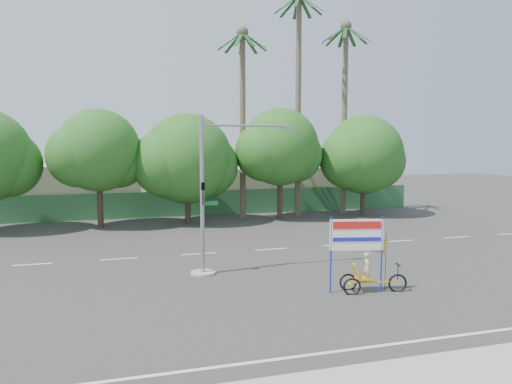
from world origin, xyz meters
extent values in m
plane|color=#33302D|center=(0.00, 0.00, 0.00)|extent=(120.00, 120.00, 0.00)
cube|color=#336B3D|center=(0.00, 21.50, 1.00)|extent=(38.00, 0.08, 2.00)
cube|color=#C1B99A|center=(-10.00, 26.00, 2.00)|extent=(12.00, 8.00, 4.00)
cube|color=#C1B99A|center=(8.00, 26.00, 1.80)|extent=(14.00, 8.00, 3.60)
sphere|color=#1D581A|center=(-12.65, 18.30, 4.40)|extent=(4.32, 4.32, 4.32)
cylinder|color=#473828|center=(-7.00, 18.00, 1.87)|extent=(0.40, 0.40, 3.74)
sphere|color=#1D581A|center=(-7.00, 18.00, 5.27)|extent=(5.60, 5.60, 5.60)
sphere|color=#1D581A|center=(-5.74, 18.30, 4.68)|extent=(4.03, 4.03, 4.03)
sphere|color=#1D581A|center=(-8.26, 17.75, 4.93)|extent=(4.26, 4.26, 4.26)
cylinder|color=#473828|center=(-1.00, 18.00, 1.65)|extent=(0.40, 0.40, 3.30)
sphere|color=#1D581A|center=(-1.00, 18.00, 4.65)|extent=(6.40, 6.40, 6.40)
sphere|color=#1D581A|center=(0.44, 18.30, 4.12)|extent=(4.61, 4.61, 4.61)
sphere|color=#1D581A|center=(-2.44, 17.75, 4.35)|extent=(4.86, 4.86, 4.86)
cylinder|color=#473828|center=(6.00, 18.00, 1.94)|extent=(0.40, 0.40, 3.87)
sphere|color=#1D581A|center=(6.00, 18.00, 5.46)|extent=(5.80, 5.80, 5.80)
sphere|color=#1D581A|center=(7.30, 18.30, 4.84)|extent=(4.18, 4.18, 4.18)
sphere|color=#1D581A|center=(4.70, 17.75, 5.10)|extent=(4.41, 4.41, 4.41)
cylinder|color=#473828|center=(13.00, 18.00, 1.72)|extent=(0.40, 0.40, 3.43)
sphere|color=#1D581A|center=(13.00, 18.00, 4.84)|extent=(6.20, 6.20, 6.20)
sphere|color=#1D581A|center=(14.39, 18.30, 4.29)|extent=(4.46, 4.46, 4.46)
sphere|color=#1D581A|center=(11.61, 17.75, 4.52)|extent=(4.71, 4.71, 4.71)
cylinder|color=#70604C|center=(8.00, 19.50, 8.50)|extent=(0.44, 0.44, 17.00)
cube|color=#1C4C21|center=(8.94, 19.50, 16.34)|extent=(1.91, 0.28, 1.36)
cube|color=#1C4C21|center=(8.72, 20.11, 16.34)|extent=(1.65, 1.44, 1.36)
cube|color=#1C4C21|center=(8.16, 20.43, 16.34)|extent=(0.61, 1.93, 1.36)
cube|color=#1C4C21|center=(7.53, 20.32, 16.34)|extent=(1.20, 1.80, 1.36)
cube|color=#1C4C21|center=(7.11, 19.82, 16.34)|extent=(1.89, 0.92, 1.36)
cube|color=#1C4C21|center=(7.11, 19.18, 16.34)|extent=(1.89, 0.92, 1.36)
cube|color=#1C4C21|center=(7.53, 18.68, 16.34)|extent=(1.20, 1.80, 1.36)
cube|color=#1C4C21|center=(8.16, 18.57, 16.34)|extent=(0.61, 1.93, 1.36)
cube|color=#1C4C21|center=(8.72, 18.89, 16.34)|extent=(1.65, 1.44, 1.36)
cylinder|color=#70604C|center=(12.00, 19.50, 7.50)|extent=(0.44, 0.44, 15.00)
sphere|color=#70604C|center=(12.00, 19.50, 15.00)|extent=(0.90, 0.90, 0.90)
cube|color=#1C4C21|center=(12.94, 19.50, 14.34)|extent=(1.91, 0.28, 1.36)
cube|color=#1C4C21|center=(12.72, 20.11, 14.34)|extent=(1.65, 1.44, 1.36)
cube|color=#1C4C21|center=(12.16, 20.43, 14.34)|extent=(0.61, 1.93, 1.36)
cube|color=#1C4C21|center=(11.53, 20.32, 14.34)|extent=(1.20, 1.80, 1.36)
cube|color=#1C4C21|center=(11.11, 19.82, 14.34)|extent=(1.89, 0.92, 1.36)
cube|color=#1C4C21|center=(11.11, 19.18, 14.34)|extent=(1.89, 0.92, 1.36)
cube|color=#1C4C21|center=(11.53, 18.68, 14.34)|extent=(1.20, 1.80, 1.36)
cube|color=#1C4C21|center=(12.16, 18.57, 14.34)|extent=(0.61, 1.93, 1.36)
cube|color=#1C4C21|center=(12.72, 18.89, 14.34)|extent=(1.65, 1.44, 1.36)
cylinder|color=#70604C|center=(3.50, 19.50, 7.00)|extent=(0.44, 0.44, 14.00)
sphere|color=#70604C|center=(3.50, 19.50, 14.00)|extent=(0.90, 0.90, 0.90)
cube|color=#1C4C21|center=(4.44, 19.50, 13.34)|extent=(1.91, 0.28, 1.36)
cube|color=#1C4C21|center=(4.22, 20.11, 13.34)|extent=(1.65, 1.44, 1.36)
cube|color=#1C4C21|center=(3.66, 20.43, 13.34)|extent=(0.61, 1.93, 1.36)
cube|color=#1C4C21|center=(3.03, 20.32, 13.34)|extent=(1.20, 1.80, 1.36)
cube|color=#1C4C21|center=(2.61, 19.82, 13.34)|extent=(1.89, 0.92, 1.36)
cube|color=#1C4C21|center=(2.61, 19.18, 13.34)|extent=(1.89, 0.92, 1.36)
cube|color=#1C4C21|center=(3.03, 18.68, 13.34)|extent=(1.20, 1.80, 1.36)
cube|color=#1C4C21|center=(3.66, 18.57, 13.34)|extent=(0.61, 1.93, 1.36)
cube|color=#1C4C21|center=(4.22, 18.89, 13.34)|extent=(1.65, 1.44, 1.36)
cylinder|color=gray|center=(-2.50, 4.00, 0.05)|extent=(1.10, 1.10, 0.10)
cylinder|color=gray|center=(-2.50, 4.00, 3.50)|extent=(0.18, 0.18, 7.00)
cylinder|color=gray|center=(-0.50, 4.00, 6.55)|extent=(4.00, 0.10, 0.10)
cube|color=gray|center=(1.40, 4.00, 6.45)|extent=(0.55, 0.20, 0.12)
imported|color=black|center=(-2.50, 3.78, 3.60)|extent=(0.16, 0.20, 1.00)
cube|color=#14662D|center=(-2.15, 4.00, 3.15)|extent=(0.70, 0.04, 0.18)
torus|color=black|center=(4.32, -0.74, 0.33)|extent=(0.75, 0.26, 0.75)
torus|color=black|center=(2.57, 0.00, 0.31)|extent=(0.70, 0.24, 0.70)
torus|color=black|center=(2.43, -0.60, 0.31)|extent=(0.70, 0.24, 0.70)
cube|color=gold|center=(3.41, -0.52, 0.40)|extent=(1.84, 0.50, 0.07)
cube|color=gold|center=(2.50, -0.30, 0.33)|extent=(0.22, 0.66, 0.06)
cube|color=gold|center=(2.98, -0.42, 0.55)|extent=(0.65, 0.58, 0.07)
cube|color=gold|center=(2.69, -0.35, 0.86)|extent=(0.35, 0.51, 0.60)
cylinder|color=black|center=(4.32, -0.74, 0.77)|extent=(0.04, 0.04, 0.61)
cube|color=black|center=(4.32, -0.74, 1.07)|extent=(0.16, 0.49, 0.04)
imported|color=#CCB284|center=(3.14, -0.46, 0.97)|extent=(0.38, 0.49, 1.19)
cylinder|color=#1A22C6|center=(1.74, -0.12, 1.49)|extent=(0.07, 0.07, 2.98)
cylinder|color=#1A22C6|center=(3.68, -0.59, 1.49)|extent=(0.07, 0.07, 2.98)
cube|color=white|center=(2.71, -0.35, 2.27)|extent=(2.05, 0.54, 1.22)
cube|color=red|center=(2.70, -0.39, 2.65)|extent=(1.83, 0.45, 0.29)
cube|color=#1A22C6|center=(2.70, -0.39, 2.10)|extent=(1.83, 0.45, 0.15)
cylinder|color=black|center=(3.84, -0.62, 1.16)|extent=(0.03, 0.03, 2.32)
cube|color=red|center=(3.46, -0.53, 1.88)|extent=(0.96, 0.25, 0.72)
camera|label=1|loc=(-6.39, -17.40, 5.83)|focal=35.00mm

